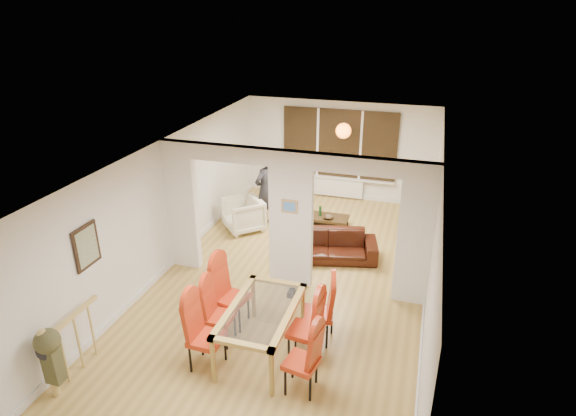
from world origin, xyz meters
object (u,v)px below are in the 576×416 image
at_px(armchair, 243,215).
at_px(dining_chair_ra, 301,358).
at_px(bowl, 328,218).
at_px(dining_table, 262,330).
at_px(dining_chair_lc, 232,294).
at_px(sofa, 328,245).
at_px(bottle, 320,211).
at_px(dining_chair_lb, 220,313).
at_px(person, 266,190).
at_px(coffee_table, 325,221).
at_px(dining_chair_rc, 318,309).
at_px(dining_chair_la, 206,334).
at_px(television, 409,220).
at_px(dining_chair_rb, 304,326).

bearing_deg(armchair, dining_chair_ra, -12.06).
xyz_separation_m(armchair, bowl, (1.87, 0.64, -0.11)).
relative_size(dining_table, dining_chair_lc, 1.45).
height_order(sofa, bottle, sofa).
relative_size(dining_chair_lb, armchair, 1.25).
bearing_deg(person, coffee_table, 128.33).
height_order(dining_chair_rc, armchair, dining_chair_rc).
relative_size(dining_chair_la, bowl, 4.94).
bearing_deg(television, coffee_table, 114.18).
relative_size(dining_chair_lb, bottle, 3.95).
distance_m(dining_chair_rc, bowl, 4.05).
bearing_deg(coffee_table, bottle, -179.21).
height_order(dining_chair_rb, armchair, dining_chair_rb).
distance_m(dining_chair_lb, person, 4.32).
bearing_deg(bottle, dining_table, -87.69).
distance_m(dining_chair_rc, armchair, 4.23).
distance_m(armchair, television, 3.83).
bearing_deg(dining_chair_rc, dining_chair_lc, 168.90).
bearing_deg(person, armchair, -21.10).
distance_m(dining_chair_la, dining_chair_ra, 1.43).
xyz_separation_m(bottle, bowl, (0.22, -0.11, -0.10)).
distance_m(dining_chair_lc, dining_chair_rc, 1.43).
distance_m(armchair, bowl, 1.98).
distance_m(dining_table, dining_chair_la, 0.85).
relative_size(coffee_table, bowl, 4.58).
distance_m(dining_chair_ra, bottle, 5.30).
bearing_deg(sofa, dining_chair_lc, -124.29).
distance_m(dining_chair_lb, coffee_table, 4.65).
relative_size(dining_chair_la, dining_chair_rc, 1.02).
height_order(dining_chair_rb, bottle, dining_chair_rb).
bearing_deg(dining_chair_lc, person, 111.53).
distance_m(dining_table, bowl, 4.54).
relative_size(armchair, coffee_table, 0.79).
relative_size(dining_chair_la, television, 1.16).
bearing_deg(dining_chair_rb, armchair, 129.29).
bearing_deg(television, dining_chair_la, 171.34).
distance_m(dining_table, dining_chair_rb, 0.67).
bearing_deg(person, dining_chair_rb, 50.40).
bearing_deg(dining_chair_rb, dining_chair_lc, 167.98).
height_order(dining_chair_la, bowl, dining_chair_la).
distance_m(dining_chair_ra, bowl, 5.16).
relative_size(television, bowl, 4.26).
xyz_separation_m(dining_chair_rc, person, (-2.17, 3.75, 0.33)).
bearing_deg(dining_chair_lb, person, 97.97).
distance_m(dining_chair_rc, television, 4.51).
bearing_deg(dining_chair_la, coffee_table, 85.81).
bearing_deg(dining_chair_rc, television, 63.27).
relative_size(dining_chair_ra, bowl, 4.60).
bearing_deg(coffee_table, dining_chair_lb, -98.14).
xyz_separation_m(dining_table, dining_chair_rc, (0.74, 0.55, 0.16)).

